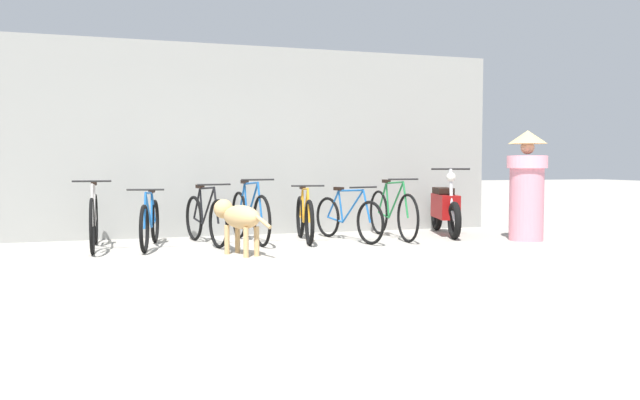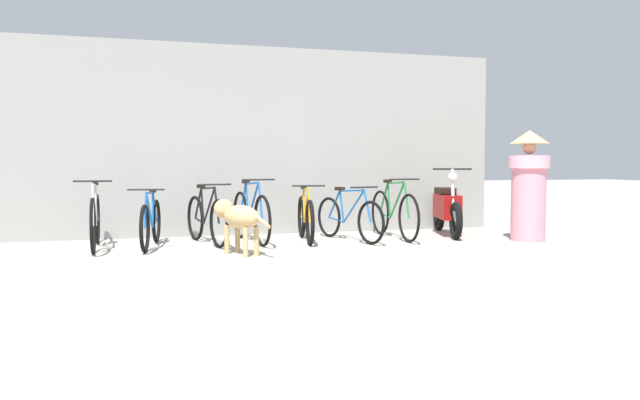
% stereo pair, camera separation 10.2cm
% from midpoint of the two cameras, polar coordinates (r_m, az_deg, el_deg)
% --- Properties ---
extents(ground_plane, '(60.00, 60.00, 0.00)m').
position_cam_midpoint_polar(ground_plane, '(6.59, -2.37, -6.35)').
color(ground_plane, '#9E998E').
extents(shop_wall_back, '(8.37, 0.20, 2.92)m').
position_cam_midpoint_polar(shop_wall_back, '(9.81, -7.43, 5.36)').
color(shop_wall_back, gray).
rests_on(shop_wall_back, ground).
extents(bicycle_0, '(0.46, 1.74, 0.91)m').
position_cam_midpoint_polar(bicycle_0, '(8.60, -20.29, -1.77)').
color(bicycle_0, black).
rests_on(bicycle_0, ground).
extents(bicycle_1, '(0.46, 1.62, 0.79)m').
position_cam_midpoint_polar(bicycle_1, '(8.55, -15.62, -2.03)').
color(bicycle_1, black).
rests_on(bicycle_1, ground).
extents(bicycle_2, '(0.51, 1.58, 0.84)m').
position_cam_midpoint_polar(bicycle_2, '(8.72, -10.75, -1.72)').
color(bicycle_2, black).
rests_on(bicycle_2, ground).
extents(bicycle_3, '(0.46, 1.76, 0.90)m').
position_cam_midpoint_polar(bicycle_3, '(8.85, -6.77, -1.44)').
color(bicycle_3, black).
rests_on(bicycle_3, ground).
extents(bicycle_4, '(0.46, 1.57, 0.82)m').
position_cam_midpoint_polar(bicycle_4, '(8.91, -1.75, -1.65)').
color(bicycle_4, black).
rests_on(bicycle_4, ground).
extents(bicycle_5, '(0.57, 1.61, 0.79)m').
position_cam_midpoint_polar(bicycle_5, '(8.97, 2.23, -1.64)').
color(bicycle_5, black).
rests_on(bicycle_5, ground).
extents(bicycle_6, '(0.46, 1.77, 0.90)m').
position_cam_midpoint_polar(bicycle_6, '(9.31, 6.33, -1.21)').
color(bicycle_6, black).
rests_on(bicycle_6, ground).
extents(motorcycle, '(0.67, 1.75, 1.04)m').
position_cam_midpoint_polar(motorcycle, '(9.89, 11.08, -0.74)').
color(motorcycle, black).
rests_on(motorcycle, ground).
extents(stray_dog, '(0.60, 1.03, 0.66)m').
position_cam_midpoint_polar(stray_dog, '(7.67, -7.92, -1.56)').
color(stray_dog, tan).
rests_on(stray_dog, ground).
extents(person_in_robes, '(0.80, 0.80, 1.59)m').
position_cam_midpoint_polar(person_in_robes, '(9.43, 18.09, 1.45)').
color(person_in_robes, pink).
rests_on(person_in_robes, ground).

